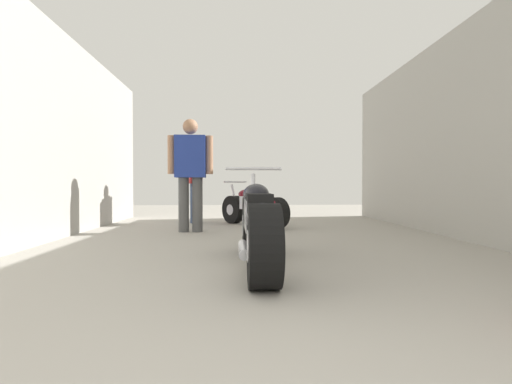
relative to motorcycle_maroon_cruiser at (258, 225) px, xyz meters
name	(u,v)px	position (x,y,z in m)	size (l,w,h in m)	color
ground_plane	(261,247)	(0.10, 1.17, -0.38)	(19.12, 19.12, 0.00)	#9E998E
garage_partition_left	(24,124)	(-2.65, 1.17, 1.07)	(0.08, 8.76, 2.90)	#A3A099
garage_partition_right	(484,127)	(2.84, 1.17, 1.07)	(0.08, 8.76, 2.90)	#A3A099
motorcycle_maroon_cruiser	(258,225)	(0.00, 0.00, 0.00)	(0.59, 1.99, 0.93)	black
motorcycle_black_naked	(254,207)	(0.12, 3.43, -0.04)	(1.18, 1.49, 0.82)	black
mechanic_in_blue	(190,168)	(-0.92, 2.66, 0.62)	(0.71, 0.27, 1.78)	#4C4C4C
mechanic_with_helmet	(195,173)	(-1.01, 3.99, 0.60)	(0.34, 0.64, 1.63)	#384766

